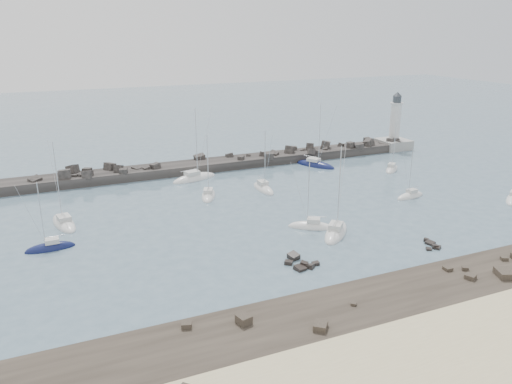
# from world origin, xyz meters

# --- Properties ---
(ground) EXTENTS (400.00, 400.00, 0.00)m
(ground) POSITION_xyz_m (0.00, 0.00, 0.00)
(ground) COLOR slate
(ground) RESTS_ON ground
(sand_strip) EXTENTS (140.00, 14.00, 1.00)m
(sand_strip) POSITION_xyz_m (0.00, -32.00, 0.00)
(sand_strip) COLOR beige
(sand_strip) RESTS_ON ground
(rock_shelf) EXTENTS (140.00, 12.28, 1.95)m
(rock_shelf) POSITION_xyz_m (0.47, -21.98, 0.03)
(rock_shelf) COLOR #2C251E
(rock_shelf) RESTS_ON ground
(rock_cluster_near) EXTENTS (4.28, 4.68, 1.60)m
(rock_cluster_near) POSITION_xyz_m (-4.60, -9.34, 0.10)
(rock_cluster_near) COLOR black
(rock_cluster_near) RESTS_ON ground
(rock_cluster_far) EXTENTS (2.66, 3.62, 1.02)m
(rock_cluster_far) POSITION_xyz_m (14.76, -11.60, 0.04)
(rock_cluster_far) COLOR black
(rock_cluster_far) RESTS_ON ground
(breakwater) EXTENTS (115.00, 7.38, 5.08)m
(breakwater) POSITION_xyz_m (-6.76, 37.98, 0.34)
(breakwater) COLOR #292624
(breakwater) RESTS_ON ground
(lighthouse) EXTENTS (7.00, 7.00, 14.60)m
(lighthouse) POSITION_xyz_m (47.00, 38.00, 3.09)
(lighthouse) COLOR gray
(lighthouse) RESTS_ON ground
(sailboat_1) EXTENTS (4.26, 9.02, 13.65)m
(sailboat_1) POSITION_xyz_m (-30.96, 16.93, 0.13)
(sailboat_1) COLOR silver
(sailboat_1) RESTS_ON ground
(sailboat_2) EXTENTS (6.51, 2.22, 10.41)m
(sailboat_2) POSITION_xyz_m (-33.20, 8.23, 0.14)
(sailboat_2) COLOR #101743
(sailboat_2) RESTS_ON ground
(sailboat_3) EXTENTS (5.03, 7.92, 12.05)m
(sailboat_3) POSITION_xyz_m (-6.59, 20.98, 0.13)
(sailboat_3) COLOR silver
(sailboat_3) RESTS_ON ground
(sailboat_4) EXTENTS (10.04, 5.42, 15.14)m
(sailboat_4) POSITION_xyz_m (-5.88, 31.99, 0.15)
(sailboat_4) COLOR silver
(sailboat_4) RESTS_ON ground
(sailboat_5) EXTENTS (6.93, 5.46, 11.04)m
(sailboat_5) POSITION_xyz_m (2.90, 0.87, 0.14)
(sailboat_5) COLOR silver
(sailboat_5) RESTS_ON ground
(sailboat_6) EXTENTS (2.34, 7.51, 12.05)m
(sailboat_6) POSITION_xyz_m (3.94, 20.57, 0.15)
(sailboat_6) COLOR silver
(sailboat_6) RESTS_ON ground
(sailboat_7) EXTENTS (8.04, 8.19, 13.98)m
(sailboat_7) POSITION_xyz_m (5.04, -2.60, 0.15)
(sailboat_7) COLOR silver
(sailboat_7) RESTS_ON ground
(sailboat_8) EXTENTS (7.06, 9.49, 14.57)m
(sailboat_8) POSITION_xyz_m (21.13, 31.38, 0.14)
(sailboat_8) COLOR #101743
(sailboat_8) RESTS_ON ground
(sailboat_9) EXTENTS (6.43, 2.90, 10.02)m
(sailboat_9) POSITION_xyz_m (26.01, 6.36, 0.14)
(sailboat_9) COLOR silver
(sailboat_9) RESTS_ON ground
(sailboat_11) EXTENTS (6.47, 6.06, 10.92)m
(sailboat_11) POSITION_xyz_m (34.23, 22.08, 0.14)
(sailboat_11) COLOR silver
(sailboat_11) RESTS_ON ground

